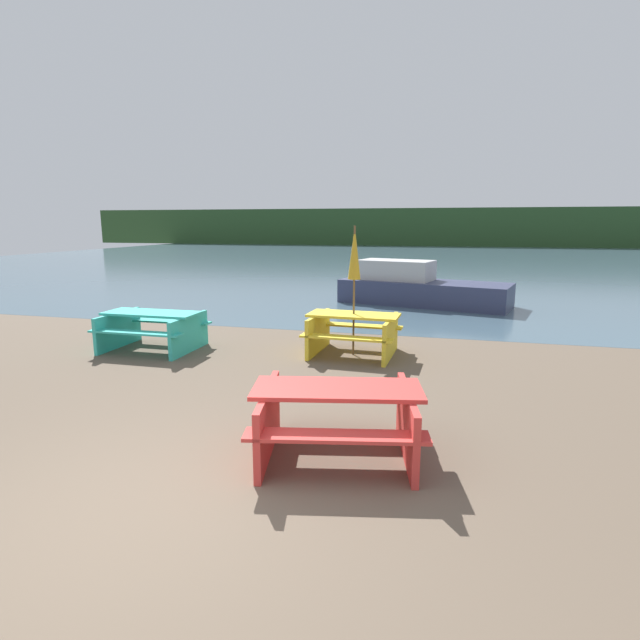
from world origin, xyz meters
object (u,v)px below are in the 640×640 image
Objects in this scene: picnic_table_teal at (153,326)px; boat at (418,288)px; picnic_table_yellow at (353,330)px; umbrella_gold at (354,255)px; picnic_table_red at (337,414)px.

boat is (4.59, 6.89, 0.03)m from picnic_table_teal.
picnic_table_yellow is 1.38m from umbrella_gold.
picnic_table_teal is at bearing 141.58° from picnic_table_red.
boat is at bearing 82.87° from picnic_table_yellow.
boat is at bearing 56.34° from picnic_table_teal.
picnic_table_red is at bearing -76.93° from boat.
picnic_table_teal is 3.84m from picnic_table_yellow.
picnic_table_red is at bearing -81.79° from picnic_table_yellow.
boat reaches higher than picnic_table_red.
picnic_table_teal is (-4.38, 3.48, -0.00)m from picnic_table_red.
umbrella_gold is at bearing 98.21° from picnic_table_red.
umbrella_gold reaches higher than picnic_table_red.
picnic_table_yellow reaches higher than picnic_table_teal.
picnic_table_teal is 8.28m from boat.
umbrella_gold is (3.80, 0.58, 1.38)m from picnic_table_teal.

